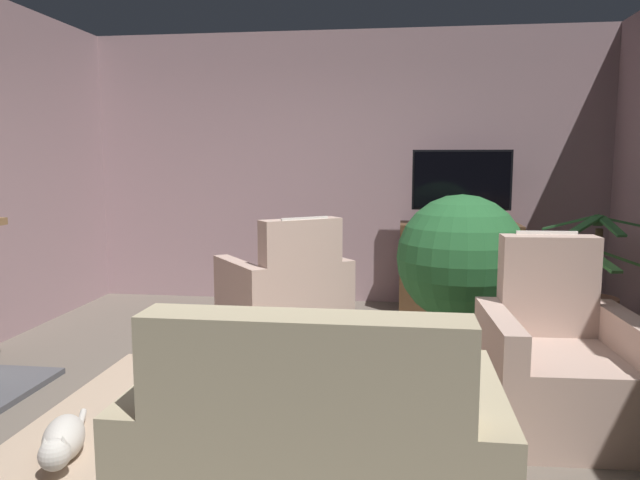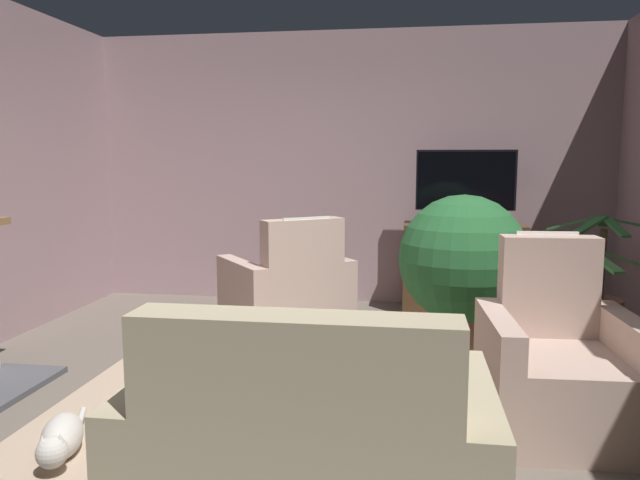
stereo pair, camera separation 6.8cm
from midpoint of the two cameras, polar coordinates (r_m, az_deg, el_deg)
The scene contains 15 objects.
ground_plane at distance 3.93m, azimuth -2.31°, elevation -15.27°, with size 5.93×6.20×0.04m, color #665B51.
wall_back at distance 6.45m, azimuth 1.99°, elevation 6.68°, with size 5.93×0.10×2.82m, color gray.
rug_central at distance 3.77m, azimuth -5.70°, elevation -15.85°, with size 2.58×1.88×0.01m, color tan.
tv_cabinet at distance 6.19m, azimuth 12.52°, elevation -2.75°, with size 1.16×0.52×0.88m.
television at distance 6.04m, azimuth 12.79°, elevation 5.06°, with size 0.94×0.20×0.72m.
coffee_table at distance 3.53m, azimuth 0.08°, elevation -10.29°, with size 1.03×0.53×0.48m.
tv_remote at distance 3.39m, azimuth 1.25°, elevation -9.83°, with size 0.17×0.05×0.02m, color black.
folded_newspaper at distance 3.55m, azimuth 2.95°, elevation -9.18°, with size 0.30×0.22×0.01m, color silver.
sofa_floral at distance 2.54m, azimuth -1.06°, elevation -20.02°, with size 1.41×0.94×0.99m.
armchair_in_far_corner at distance 5.29m, azimuth -3.64°, elevation -5.23°, with size 1.27×1.26×1.05m.
armchair_beside_cabinet at distance 3.72m, azimuth 20.95°, elevation -11.17°, with size 0.85×0.90×1.07m.
potted_plant_on_hearth_side at distance 4.83m, azimuth 23.03°, elevation -8.12°, with size 0.74×0.69×0.89m.
potted_plant_leafy_by_curtain at distance 4.78m, azimuth 12.64°, elevation -1.88°, with size 0.98×0.98×1.24m.
potted_plant_small_fern_corner at distance 5.68m, azimuth 24.01°, elevation -5.94°, with size 0.94×0.81×1.05m.
cat at distance 3.47m, azimuth -23.52°, elevation -16.85°, with size 0.32×0.70×0.22m.
Camera 1 is at (0.59, -3.57, 1.50)m, focal length 34.17 mm.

